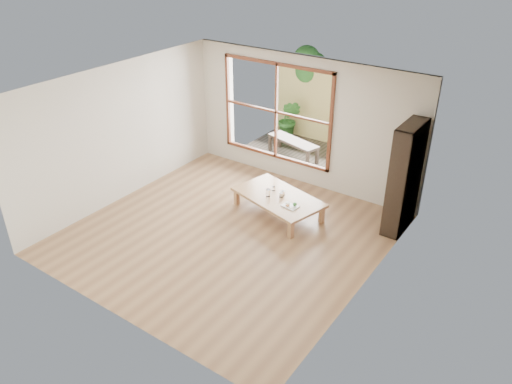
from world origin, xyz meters
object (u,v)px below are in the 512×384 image
bookshelf (405,178)px  garden_bench (293,143)px  low_table (278,198)px  food_tray (291,206)px

bookshelf → garden_bench: bookshelf is taller
low_table → garden_bench: size_ratio=1.36×
low_table → bookshelf: bookshelf is taller
low_table → garden_bench: garden_bench is taller
food_tray → garden_bench: food_tray is taller
low_table → food_tray: food_tray is taller
garden_bench → bookshelf: bearing=-10.4°
low_table → garden_bench: (-1.05, 2.26, 0.06)m
food_tray → garden_bench: size_ratio=0.22×
food_tray → garden_bench: 2.85m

